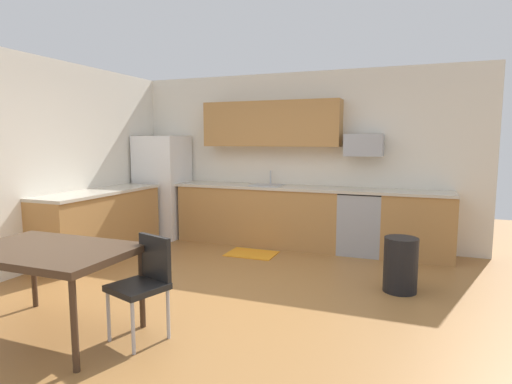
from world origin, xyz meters
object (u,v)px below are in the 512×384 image
microwave (364,145)px  dining_table (48,255)px  refrigerator (163,186)px  trash_bin (401,265)px  chair_near_table (145,279)px  oven_range (361,222)px

microwave → dining_table: 4.36m
refrigerator → trash_bin: 4.21m
chair_near_table → trash_bin: (1.95, 1.89, -0.20)m
refrigerator → trash_bin: bearing=-19.5°
microwave → oven_range: bearing=-90.0°
chair_near_table → refrigerator: bearing=121.1°
oven_range → dining_table: (-2.12, -3.61, 0.24)m
chair_near_table → microwave: bearing=68.9°
refrigerator → oven_range: 3.35m
oven_range → chair_near_table: size_ratio=1.07×
refrigerator → dining_table: (1.20, -3.53, -0.17)m
oven_range → dining_table: oven_range is taller
microwave → trash_bin: (0.61, -1.57, -1.28)m
refrigerator → microwave: bearing=3.1°
refrigerator → microwave: size_ratio=3.18×
chair_near_table → trash_bin: bearing=44.1°
dining_table → chair_near_table: (0.78, 0.24, -0.19)m
dining_table → trash_bin: size_ratio=2.33×
refrigerator → oven_range: size_ratio=1.89×
trash_bin → refrigerator: bearing=160.5°
refrigerator → trash_bin: (3.93, -1.39, -0.56)m
dining_table → chair_near_table: bearing=17.3°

